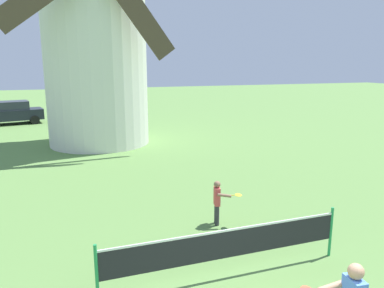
{
  "coord_description": "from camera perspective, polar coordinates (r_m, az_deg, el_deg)",
  "views": [
    {
      "loc": [
        -2.56,
        -3.46,
        4.08
      ],
      "look_at": [
        0.25,
        4.47,
        2.24
      ],
      "focal_mm": 34.73,
      "sensor_mm": 36.0,
      "label": 1
    }
  ],
  "objects": [
    {
      "name": "parked_car_black",
      "position": [
        28.08,
        -26.02,
        4.39
      ],
      "size": [
        4.19,
        2.46,
        1.56
      ],
      "color": "#1E232D",
      "rests_on": "ground_plane"
    },
    {
      "name": "tennis_net",
      "position": [
        7.39,
        5.38,
        -15.09
      ],
      "size": [
        4.94,
        0.06,
        1.1
      ],
      "color": "#238E4C",
      "rests_on": "ground_plane"
    },
    {
      "name": "parked_car_silver",
      "position": [
        27.13,
        -14.72,
        5.0
      ],
      "size": [
        4.4,
        2.57,
        1.56
      ],
      "color": "silver",
      "rests_on": "ground_plane"
    },
    {
      "name": "player_far",
      "position": [
        9.6,
        4.01,
        -8.57
      ],
      "size": [
        0.68,
        0.6,
        1.16
      ],
      "color": "#333338",
      "rests_on": "ground_plane"
    },
    {
      "name": "windmill",
      "position": [
        19.59,
        -14.81,
        17.88
      ],
      "size": [
        8.38,
        5.73,
        12.57
      ],
      "color": "silver",
      "rests_on": "ground_plane"
    }
  ]
}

